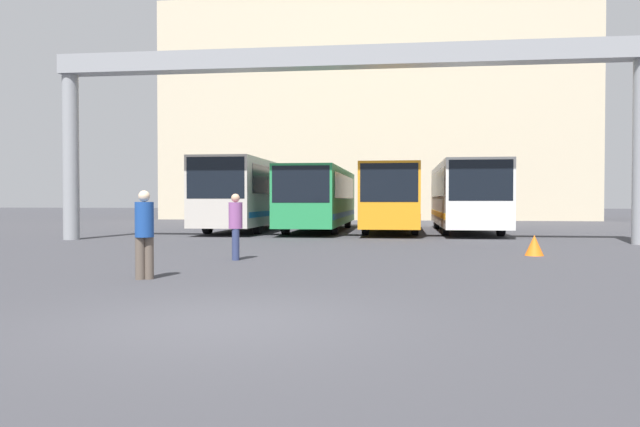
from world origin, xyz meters
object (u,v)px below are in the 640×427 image
at_px(pedestrian_near_center, 236,225).
at_px(traffic_cone, 534,245).
at_px(bus_slot_0, 250,191).
at_px(bus_slot_2, 391,195).
at_px(pedestrian_far_center, 144,232).
at_px(bus_slot_1, 320,196).
at_px(bus_slot_3, 465,193).

relative_size(pedestrian_near_center, traffic_cone, 2.97).
height_order(bus_slot_0, pedestrian_near_center, bus_slot_0).
height_order(bus_slot_2, traffic_cone, bus_slot_2).
height_order(pedestrian_far_center, pedestrian_near_center, pedestrian_far_center).
distance_m(bus_slot_0, traffic_cone, 16.64).
xyz_separation_m(bus_slot_1, bus_slot_2, (3.44, -0.06, 0.04)).
height_order(bus_slot_0, pedestrian_far_center, bus_slot_0).
bearing_deg(bus_slot_3, bus_slot_0, 179.71).
xyz_separation_m(pedestrian_far_center, pedestrian_near_center, (0.73, 3.90, -0.01)).
bearing_deg(bus_slot_1, pedestrian_far_center, -92.88).
bearing_deg(bus_slot_0, bus_slot_1, 0.83).
bearing_deg(bus_slot_1, bus_slot_0, -179.17).
bearing_deg(bus_slot_1, traffic_cone, -59.08).
xyz_separation_m(bus_slot_2, bus_slot_3, (3.44, -0.04, 0.06)).
height_order(bus_slot_1, pedestrian_far_center, bus_slot_1).
relative_size(bus_slot_1, bus_slot_2, 1.01).
distance_m(pedestrian_near_center, traffic_cone, 8.03).
bearing_deg(pedestrian_far_center, bus_slot_0, 69.90).
height_order(bus_slot_0, bus_slot_3, bus_slot_0).
relative_size(bus_slot_1, bus_slot_3, 1.02).
bearing_deg(traffic_cone, pedestrian_near_center, -163.85).
bearing_deg(bus_slot_2, pedestrian_far_center, -103.29).
distance_m(pedestrian_far_center, pedestrian_near_center, 3.96).
height_order(bus_slot_0, bus_slot_1, bus_slot_0).
bearing_deg(pedestrian_near_center, bus_slot_1, -18.15).
distance_m(bus_slot_3, pedestrian_far_center, 20.12).
bearing_deg(bus_slot_2, pedestrian_near_center, -104.00).
bearing_deg(bus_slot_2, bus_slot_3, -0.67).
relative_size(bus_slot_3, pedestrian_far_center, 6.76).
relative_size(bus_slot_2, traffic_cone, 20.59).
distance_m(bus_slot_0, pedestrian_near_center, 15.06).
xyz_separation_m(bus_slot_3, traffic_cone, (0.59, -12.39, -1.52)).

